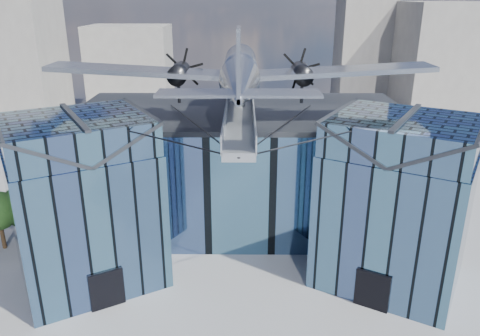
{
  "coord_description": "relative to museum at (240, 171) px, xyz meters",
  "views": [
    {
      "loc": [
        0.22,
        -29.76,
        19.01
      ],
      "look_at": [
        0.0,
        2.0,
        7.2
      ],
      "focal_mm": 35.0,
      "sensor_mm": 36.0,
      "label": 1
    }
  ],
  "objects": [
    {
      "name": "ground_plane",
      "position": [
        -0.0,
        -5.82,
        -5.54
      ],
      "size": [
        120.0,
        120.0,
        0.0
      ],
      "primitive_type": "plane",
      "color": "gray"
    },
    {
      "name": "bg_towers",
      "position": [
        1.45,
        44.67,
        4.47
      ],
      "size": [
        77.0,
        24.5,
        26.0
      ],
      "color": "gray",
      "rests_on": "ground"
    },
    {
      "name": "museum",
      "position": [
        0.0,
        0.0,
        0.0
      ],
      "size": [
        32.88,
        24.5,
        17.6
      ],
      "color": "#416386",
      "rests_on": "ground"
    }
  ]
}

